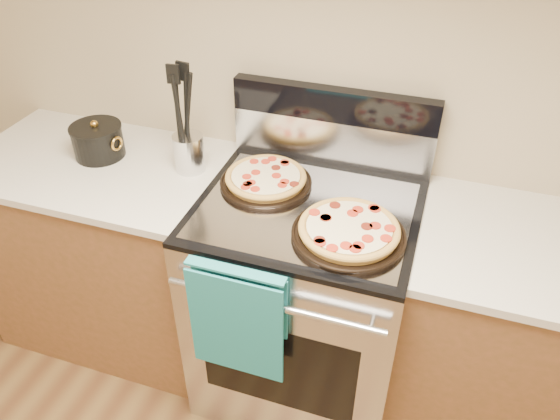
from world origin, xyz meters
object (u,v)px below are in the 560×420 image
(pepperoni_pizza_back, at_px, (266,179))
(utensil_crock, at_px, (189,153))
(pepperoni_pizza_front, at_px, (349,231))
(range_body, at_px, (305,302))
(saucepan, at_px, (98,142))

(pepperoni_pizza_back, bearing_deg, utensil_crock, 174.43)
(pepperoni_pizza_back, xyz_separation_m, pepperoni_pizza_front, (0.35, -0.20, 0.00))
(range_body, height_order, pepperoni_pizza_front, pepperoni_pizza_front)
(range_body, height_order, utensil_crock, utensil_crock)
(pepperoni_pizza_back, xyz_separation_m, utensil_crock, (-0.32, 0.03, 0.03))
(pepperoni_pizza_front, bearing_deg, range_body, 142.54)
(pepperoni_pizza_front, height_order, utensil_crock, utensil_crock)
(range_body, xyz_separation_m, saucepan, (-0.88, 0.08, 0.52))
(pepperoni_pizza_back, xyz_separation_m, saucepan, (-0.70, 0.01, 0.02))
(pepperoni_pizza_back, distance_m, pepperoni_pizza_front, 0.40)
(range_body, distance_m, saucepan, 1.03)
(utensil_crock, bearing_deg, saucepan, -177.05)
(pepperoni_pizza_front, bearing_deg, saucepan, 168.65)
(utensil_crock, xyz_separation_m, saucepan, (-0.39, -0.02, -0.01))
(range_body, xyz_separation_m, pepperoni_pizza_front, (0.17, -0.13, 0.50))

